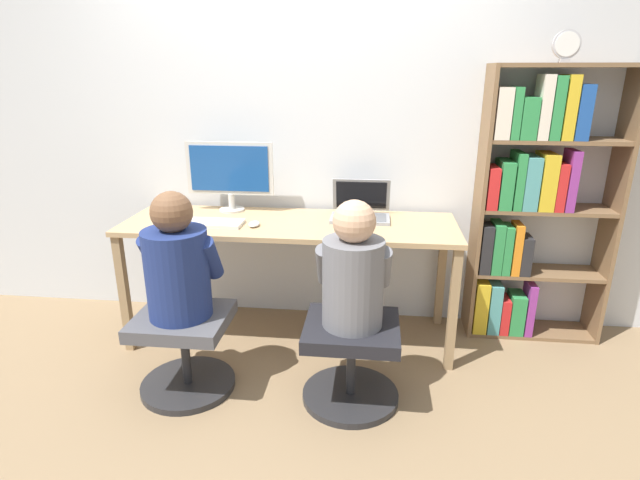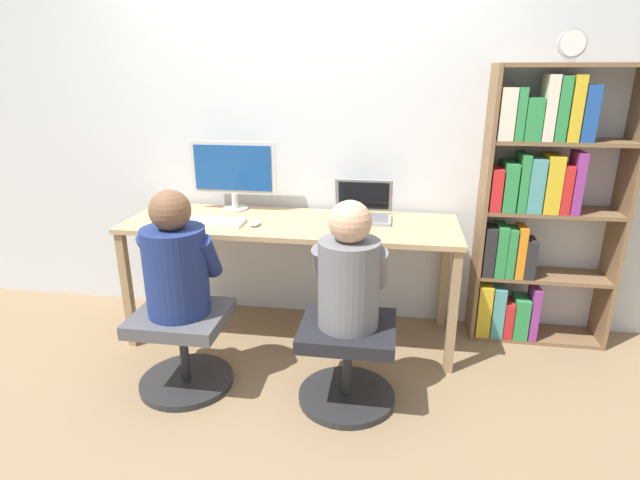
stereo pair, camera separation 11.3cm
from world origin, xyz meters
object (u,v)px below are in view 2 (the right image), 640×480
object	(u,v)px
keyboard	(212,221)
desk_clock	(572,45)
office_chair_left	(183,343)
desktop_monitor	(233,172)
bookshelf	(534,205)
office_chair_right	(347,357)
laptop	(362,211)
person_at_laptop	(349,273)
person_at_monitor	(176,262)

from	to	relation	value
keyboard	desk_clock	distance (m)	2.23
desk_clock	office_chair_left	bearing A→B (deg)	-158.66
keyboard	desk_clock	xyz separation A→B (m)	(1.98, 0.26, 1.00)
desktop_monitor	bookshelf	bearing A→B (deg)	-0.40
bookshelf	desktop_monitor	bearing A→B (deg)	179.60
office_chair_right	keyboard	bearing A→B (deg)	149.51
laptop	bookshelf	bearing A→B (deg)	3.60
desktop_monitor	office_chair_left	size ratio (longest dim) A/B	1.11
keyboard	person_at_laptop	xyz separation A→B (m)	(0.88, -0.52, -0.07)
office_chair_right	person_at_laptop	world-z (taller)	person_at_laptop
desktop_monitor	laptop	xyz separation A→B (m)	(0.85, -0.08, -0.20)
office_chair_right	bookshelf	distance (m)	1.47
office_chair_left	person_at_laptop	size ratio (longest dim) A/B	0.79
bookshelf	person_at_monitor	bearing A→B (deg)	-156.76
laptop	bookshelf	distance (m)	1.03
person_at_monitor	bookshelf	world-z (taller)	bookshelf
keyboard	office_chair_right	xyz separation A→B (m)	(0.88, -0.52, -0.54)
office_chair_left	office_chair_right	size ratio (longest dim) A/B	1.00
bookshelf	desk_clock	xyz separation A→B (m)	(0.06, -0.05, 0.90)
bookshelf	desk_clock	size ratio (longest dim) A/B	9.99
laptop	person_at_laptop	size ratio (longest dim) A/B	0.57
laptop	person_at_laptop	bearing A→B (deg)	-90.46
person_at_monitor	person_at_laptop	size ratio (longest dim) A/B	1.03
office_chair_left	bookshelf	xyz separation A→B (m)	(1.93, 0.83, 0.64)
laptop	office_chair_right	size ratio (longest dim) A/B	0.71
person_at_laptop	desk_clock	distance (m)	1.71
person_at_monitor	office_chair_left	bearing A→B (deg)	-90.00
laptop	office_chair_right	xyz separation A→B (m)	(-0.01, -0.77, -0.57)
desktop_monitor	person_at_laptop	distance (m)	1.23
office_chair_left	desk_clock	distance (m)	2.63
office_chair_right	bookshelf	size ratio (longest dim) A/B	0.30
laptop	bookshelf	world-z (taller)	bookshelf
desk_clock	laptop	bearing A→B (deg)	-179.45
laptop	desk_clock	world-z (taller)	desk_clock
keyboard	office_chair_left	world-z (taller)	keyboard
desktop_monitor	keyboard	world-z (taller)	desktop_monitor
desktop_monitor	keyboard	distance (m)	0.41
person_at_monitor	desk_clock	size ratio (longest dim) A/B	3.88
keyboard	person_at_monitor	xyz separation A→B (m)	(-0.01, -0.52, -0.06)
office_chair_left	person_at_laptop	world-z (taller)	person_at_laptop
person_at_laptop	bookshelf	bearing A→B (deg)	38.65
office_chair_left	person_at_monitor	xyz separation A→B (m)	(-0.00, 0.00, 0.47)
desktop_monitor	person_at_monitor	size ratio (longest dim) A/B	0.86
bookshelf	office_chair_left	bearing A→B (deg)	-156.65
keyboard	office_chair_right	world-z (taller)	keyboard
office_chair_right	person_at_laptop	xyz separation A→B (m)	(0.00, 0.00, 0.47)
person_at_monitor	bookshelf	bearing A→B (deg)	23.24
office_chair_left	person_at_monitor	world-z (taller)	person_at_monitor
keyboard	desk_clock	world-z (taller)	desk_clock
office_chair_right	person_at_laptop	bearing A→B (deg)	90.00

